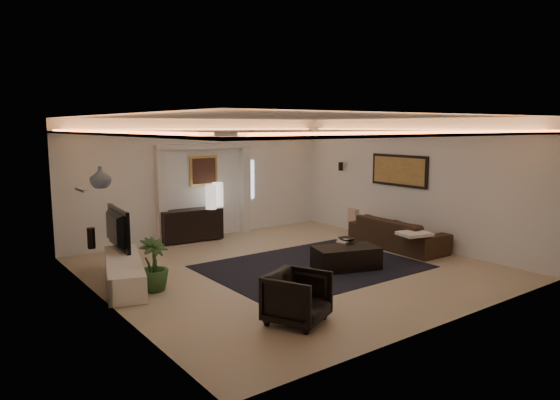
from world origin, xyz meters
TOP-DOWN VIEW (x-y plane):
  - floor at (0.00, 0.00)m, footprint 7.00×7.00m
  - ceiling at (0.00, 0.00)m, footprint 7.00×7.00m
  - wall_back at (0.00, 3.50)m, footprint 7.00×0.00m
  - wall_front at (0.00, -3.50)m, footprint 7.00×0.00m
  - wall_left at (-3.50, 0.00)m, footprint 0.00×7.00m
  - wall_right at (3.50, 0.00)m, footprint 0.00×7.00m
  - cove_soffit at (0.00, 0.00)m, footprint 7.00×7.00m
  - daylight_slit at (1.35, 3.48)m, footprint 0.25×0.03m
  - area_rug at (0.40, -0.20)m, footprint 4.00×3.00m
  - pilaster_left at (-1.15, 3.40)m, footprint 0.22×0.20m
  - pilaster_right at (1.15, 3.40)m, footprint 0.22×0.20m
  - alcove_header at (0.00, 3.40)m, footprint 2.52×0.20m
  - painting_frame at (0.00, 3.47)m, footprint 0.74×0.04m
  - painting_canvas at (0.00, 3.44)m, footprint 0.62×0.02m
  - art_panel_frame at (3.47, 0.30)m, footprint 0.04×1.64m
  - art_panel_gold at (3.44, 0.30)m, footprint 0.02×1.50m
  - wall_sconce at (3.38, 2.20)m, footprint 0.12×0.12m
  - wall_niche at (-3.44, 1.40)m, footprint 0.10×0.55m
  - console at (-0.48, 3.25)m, footprint 1.52×0.61m
  - lamp_left at (-0.06, 3.02)m, footprint 0.34×0.34m
  - lamp_right at (0.26, 3.25)m, footprint 0.32×0.32m
  - media_ledge at (-2.95, 0.91)m, footprint 1.22×2.39m
  - tv at (-2.85, 1.81)m, footprint 1.35×0.29m
  - figurine at (-3.15, 2.07)m, footprint 0.17×0.17m
  - ginger_jar at (-3.15, 1.31)m, footprint 0.40×0.40m
  - plant at (-2.66, 0.29)m, footprint 0.62×0.62m
  - sofa at (2.96, -0.15)m, footprint 2.35×0.99m
  - throw_blanket at (2.42, -1.04)m, footprint 0.71×0.62m
  - throw_pillow at (2.87, 1.18)m, footprint 0.20×0.38m
  - coffee_table at (0.83, -0.69)m, footprint 1.38×1.02m
  - bowl at (1.17, -0.35)m, footprint 0.35×0.35m
  - magazine at (1.09, -0.35)m, footprint 0.34×0.29m
  - armchair at (-1.60, -2.24)m, footprint 1.04×1.05m

SIDE VIEW (x-z plane):
  - floor at x=0.00m, z-range 0.00..0.00m
  - area_rug at x=0.40m, z-range 0.00..0.01m
  - coffee_table at x=0.83m, z-range -0.02..0.43m
  - media_ledge at x=-2.95m, z-range 0.01..0.44m
  - sofa at x=2.96m, z-range 0.00..0.68m
  - armchair at x=-1.60m, z-range 0.00..0.73m
  - console at x=-0.48m, z-range 0.03..0.77m
  - magazine at x=1.09m, z-range 0.41..0.44m
  - plant at x=-2.66m, z-range 0.00..0.89m
  - bowl at x=1.17m, z-range 0.41..0.49m
  - throw_blanket at x=2.42m, z-range 0.52..0.58m
  - throw_pillow at x=2.87m, z-range 0.37..0.73m
  - figurine at x=-3.15m, z-range 0.44..0.84m
  - tv at x=-2.85m, z-range 0.45..1.22m
  - lamp_left at x=-0.06m, z-range 0.80..1.38m
  - lamp_right at x=0.26m, z-range 0.79..1.39m
  - pilaster_left at x=-1.15m, z-range 0.00..2.20m
  - pilaster_right at x=1.15m, z-range 0.00..2.20m
  - daylight_slit at x=1.35m, z-range 0.85..1.85m
  - wall_back at x=0.00m, z-range -2.05..4.95m
  - wall_front at x=0.00m, z-range -2.05..4.95m
  - wall_left at x=-3.50m, z-range -2.05..4.95m
  - wall_right at x=3.50m, z-range -2.05..4.95m
  - painting_frame at x=0.00m, z-range 1.28..2.02m
  - painting_canvas at x=0.00m, z-range 1.34..1.96m
  - wall_niche at x=-3.44m, z-range 1.63..1.67m
  - wall_sconce at x=3.38m, z-range 1.57..1.79m
  - art_panel_gold at x=3.44m, z-range 1.39..2.01m
  - art_panel_frame at x=3.47m, z-range 1.33..2.07m
  - ginger_jar at x=-3.15m, z-range 1.67..2.05m
  - alcove_header at x=0.00m, z-range 2.19..2.31m
  - cove_soffit at x=0.00m, z-range 2.60..2.64m
  - ceiling at x=0.00m, z-range 2.90..2.90m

